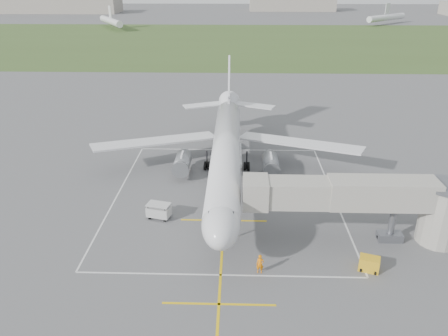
{
  "coord_description": "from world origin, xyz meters",
  "views": [
    {
      "loc": [
        1.33,
        -53.75,
        26.62
      ],
      "look_at": [
        -0.15,
        -4.0,
        4.0
      ],
      "focal_mm": 35.0,
      "sensor_mm": 36.0,
      "label": 1
    }
  ],
  "objects_px": {
    "ramp_worker_nose": "(260,264)",
    "ramp_worker_wing": "(186,166)",
    "jet_bridge": "(374,201)",
    "baggage_cart": "(159,211)",
    "airliner": "(226,151)",
    "gpu_unit": "(369,264)"
  },
  "relations": [
    {
      "from": "ramp_worker_wing",
      "to": "jet_bridge",
      "type": "bearing_deg",
      "value": -172.09
    },
    {
      "from": "gpu_unit",
      "to": "ramp_worker_wing",
      "type": "bearing_deg",
      "value": 151.14
    },
    {
      "from": "jet_bridge",
      "to": "baggage_cart",
      "type": "relative_size",
      "value": 7.9
    },
    {
      "from": "airliner",
      "to": "ramp_worker_wing",
      "type": "bearing_deg",
      "value": 156.21
    },
    {
      "from": "ramp_worker_wing",
      "to": "airliner",
      "type": "bearing_deg",
      "value": -157.9
    },
    {
      "from": "airliner",
      "to": "ramp_worker_wing",
      "type": "distance_m",
      "value": 7.23
    },
    {
      "from": "airliner",
      "to": "jet_bridge",
      "type": "height_order",
      "value": "airliner"
    },
    {
      "from": "ramp_worker_nose",
      "to": "ramp_worker_wing",
      "type": "distance_m",
      "value": 24.73
    },
    {
      "from": "gpu_unit",
      "to": "jet_bridge",
      "type": "bearing_deg",
      "value": 94.22
    },
    {
      "from": "gpu_unit",
      "to": "airliner",
      "type": "bearing_deg",
      "value": 145.07
    },
    {
      "from": "ramp_worker_nose",
      "to": "ramp_worker_wing",
      "type": "bearing_deg",
      "value": 117.85
    },
    {
      "from": "jet_bridge",
      "to": "gpu_unit",
      "type": "xyz_separation_m",
      "value": [
        -1.37,
        -5.28,
        -4.04
      ]
    },
    {
      "from": "airliner",
      "to": "ramp_worker_nose",
      "type": "relative_size",
      "value": 23.79
    },
    {
      "from": "ramp_worker_nose",
      "to": "baggage_cart",
      "type": "bearing_deg",
      "value": 144.16
    },
    {
      "from": "ramp_worker_wing",
      "to": "baggage_cart",
      "type": "bearing_deg",
      "value": 127.91
    },
    {
      "from": "baggage_cart",
      "to": "ramp_worker_wing",
      "type": "xyz_separation_m",
      "value": [
        1.81,
        12.93,
        -0.03
      ]
    },
    {
      "from": "airliner",
      "to": "jet_bridge",
      "type": "bearing_deg",
      "value": -42.19
    },
    {
      "from": "airliner",
      "to": "ramp_worker_wing",
      "type": "relative_size",
      "value": 25.43
    },
    {
      "from": "ramp_worker_nose",
      "to": "ramp_worker_wing",
      "type": "relative_size",
      "value": 1.07
    },
    {
      "from": "baggage_cart",
      "to": "jet_bridge",
      "type": "bearing_deg",
      "value": 4.76
    },
    {
      "from": "jet_bridge",
      "to": "ramp_worker_nose",
      "type": "height_order",
      "value": "jet_bridge"
    },
    {
      "from": "jet_bridge",
      "to": "baggage_cart",
      "type": "bearing_deg",
      "value": 170.57
    }
  ]
}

